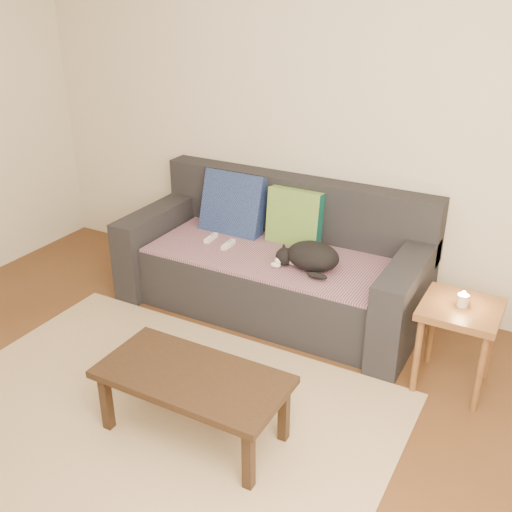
# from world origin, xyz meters

# --- Properties ---
(ground) EXTENTS (4.50, 4.50, 0.00)m
(ground) POSITION_xyz_m (0.00, 0.00, 0.00)
(ground) COLOR brown
(ground) RESTS_ON ground
(back_wall) EXTENTS (4.50, 0.04, 2.60)m
(back_wall) POSITION_xyz_m (0.00, 2.00, 1.30)
(back_wall) COLOR beige
(back_wall) RESTS_ON ground
(sofa) EXTENTS (2.10, 0.94, 0.87)m
(sofa) POSITION_xyz_m (0.00, 1.57, 0.31)
(sofa) COLOR #232328
(sofa) RESTS_ON ground
(throw_blanket) EXTENTS (1.66, 0.74, 0.02)m
(throw_blanket) POSITION_xyz_m (0.00, 1.48, 0.43)
(throw_blanket) COLOR #3F284C
(throw_blanket) RESTS_ON sofa
(cushion_navy) EXTENTS (0.48, 0.26, 0.50)m
(cushion_navy) POSITION_xyz_m (-0.44, 1.74, 0.63)
(cushion_navy) COLOR #121B50
(cushion_navy) RESTS_ON throw_blanket
(cushion_green) EXTENTS (0.39, 0.15, 0.40)m
(cushion_green) POSITION_xyz_m (0.06, 1.74, 0.63)
(cushion_green) COLOR #0B4943
(cushion_green) RESTS_ON throw_blanket
(cat) EXTENTS (0.48, 0.38, 0.18)m
(cat) POSITION_xyz_m (0.34, 1.40, 0.53)
(cat) COLOR black
(cat) RESTS_ON throw_blanket
(wii_remote_a) EXTENTS (0.04, 0.15, 0.03)m
(wii_remote_a) POSITION_xyz_m (-0.48, 1.49, 0.46)
(wii_remote_a) COLOR white
(wii_remote_a) RESTS_ON throw_blanket
(wii_remote_b) EXTENTS (0.04, 0.15, 0.03)m
(wii_remote_b) POSITION_xyz_m (-0.31, 1.45, 0.46)
(wii_remote_b) COLOR white
(wii_remote_b) RESTS_ON throw_blanket
(side_table) EXTENTS (0.42, 0.42, 0.53)m
(side_table) POSITION_xyz_m (1.33, 1.22, 0.44)
(side_table) COLOR brown
(side_table) RESTS_ON ground
(candle) EXTENTS (0.06, 0.06, 0.09)m
(candle) POSITION_xyz_m (1.33, 1.22, 0.57)
(candle) COLOR beige
(candle) RESTS_ON side_table
(rug) EXTENTS (2.50, 1.80, 0.01)m
(rug) POSITION_xyz_m (0.00, 0.15, 0.01)
(rug) COLOR tan
(rug) RESTS_ON ground
(coffee_table) EXTENTS (0.96, 0.48, 0.38)m
(coffee_table) POSITION_xyz_m (0.26, 0.16, 0.33)
(coffee_table) COLOR #311D13
(coffee_table) RESTS_ON rug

